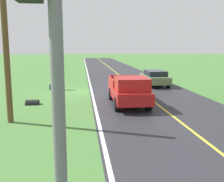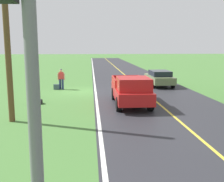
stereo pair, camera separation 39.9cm
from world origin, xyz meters
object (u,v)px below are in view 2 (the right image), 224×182
hitchhiker_walking (61,78)px  suitcase_carried (56,87)px  traffic_light_mast (18,52)px  utility_pole_roadside (7,39)px  pickup_truck_passing (131,90)px  sedan_near_oncoming (159,78)px

hitchhiker_walking → suitcase_carried: hitchhiker_walking is taller
traffic_light_mast → utility_pole_roadside: (3.01, -9.80, 0.36)m
traffic_light_mast → utility_pole_roadside: 10.26m
traffic_light_mast → hitchhiker_walking: bearing=-85.2°
suitcase_carried → pickup_truck_passing: (-5.34, 6.50, 0.74)m
utility_pole_roadside → pickup_truck_passing: bearing=-154.0°
utility_pole_roadside → suitcase_carried: bearing=-95.7°
sedan_near_oncoming → hitchhiker_walking: bearing=8.5°
sedan_near_oncoming → traffic_light_mast: bearing=71.2°
hitchhiker_walking → utility_pole_roadside: utility_pole_roadside is taller
utility_pole_roadside → traffic_light_mast: bearing=107.1°
suitcase_carried → pickup_truck_passing: pickup_truck_passing is taller
hitchhiker_walking → suitcase_carried: (0.41, 0.11, -0.76)m
hitchhiker_walking → traffic_light_mast: (-1.64, 19.47, 2.57)m
utility_pole_roadside → sedan_near_oncoming: bearing=-132.6°
traffic_light_mast → pickup_truck_passing: bearing=-104.3°
pickup_truck_passing → traffic_light_mast: bearing=75.7°
traffic_light_mast → sedan_near_oncoming: bearing=-108.8°
traffic_light_mast → sedan_near_oncoming: size_ratio=1.18×
hitchhiker_walking → utility_pole_roadside: bearing=82.0°
pickup_truck_passing → sedan_near_oncoming: 8.77m
traffic_light_mast → sedan_near_oncoming: 22.12m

